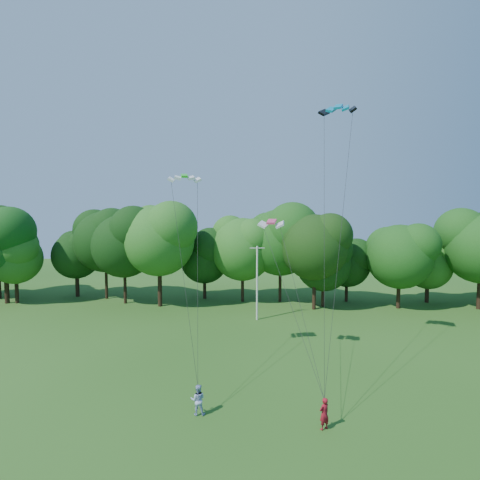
{
  "coord_description": "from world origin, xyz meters",
  "views": [
    {
      "loc": [
        0.3,
        -12.49,
        11.84
      ],
      "look_at": [
        -1.23,
        13.0,
        9.97
      ],
      "focal_mm": 28.0,
      "sensor_mm": 36.0,
      "label": 1
    }
  ],
  "objects": [
    {
      "name": "utility_pole",
      "position": [
        -0.26,
        28.21,
        4.21
      ],
      "size": [
        1.64,
        0.23,
        8.19
      ],
      "rotation": [
        0.0,
        0.0,
        0.09
      ],
      "color": "silver",
      "rests_on": "ground"
    },
    {
      "name": "kite_flyer_left",
      "position": [
        3.71,
        7.4,
        0.89
      ],
      "size": [
        0.77,
        0.72,
        1.77
      ],
      "primitive_type": "imported",
      "rotation": [
        0.0,
        0.0,
        3.76
      ],
      "color": "maroon",
      "rests_on": "ground"
    },
    {
      "name": "kite_flyer_right",
      "position": [
        -3.43,
        8.48,
        0.9
      ],
      "size": [
        0.91,
        0.72,
        1.79
      ],
      "primitive_type": "imported",
      "rotation": [
        0.0,
        0.0,
        3.19
      ],
      "color": "#A3B4E2",
      "rests_on": "ground"
    },
    {
      "name": "kite_teal",
      "position": [
        6.03,
        16.98,
        19.88
      ],
      "size": [
        2.91,
        2.03,
        0.66
      ],
      "rotation": [
        0.0,
        0.0,
        -0.36
      ],
      "color": "#057AA4",
      "rests_on": "ground"
    },
    {
      "name": "kite_green",
      "position": [
        -5.51,
        15.22,
        14.57
      ],
      "size": [
        2.61,
        1.65,
        0.39
      ],
      "rotation": [
        0.0,
        0.0,
        0.25
      ],
      "color": "#22D11F",
      "rests_on": "ground"
    },
    {
      "name": "kite_pink",
      "position": [
        1.0,
        16.51,
        11.15
      ],
      "size": [
        2.14,
        1.35,
        0.42
      ],
      "rotation": [
        0.0,
        0.0,
        -0.21
      ],
      "color": "#D73B6C",
      "rests_on": "ground"
    },
    {
      "name": "tree_back_west",
      "position": [
        -33.03,
        33.81,
        8.06
      ],
      "size": [
        8.87,
        8.87,
        12.91
      ],
      "color": "#352615",
      "rests_on": "ground"
    },
    {
      "name": "tree_back_center",
      "position": [
        6.65,
        33.09,
        8.04
      ],
      "size": [
        8.85,
        8.85,
        12.88
      ],
      "color": "black",
      "rests_on": "ground"
    }
  ]
}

